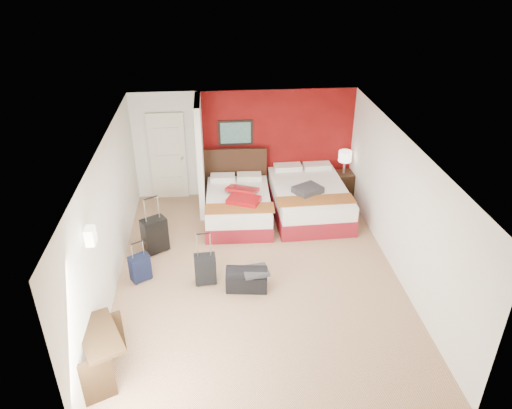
{
  "coord_description": "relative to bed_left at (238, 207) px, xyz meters",
  "views": [
    {
      "loc": [
        -0.69,
        -7.12,
        5.35
      ],
      "look_at": [
        0.04,
        0.8,
        1.0
      ],
      "focal_mm": 34.02,
      "sensor_mm": 36.0,
      "label": 1
    }
  ],
  "objects": [
    {
      "name": "red_suitcase_open",
      "position": [
        0.1,
        -0.1,
        0.35
      ],
      "size": [
        0.94,
        1.07,
        0.11
      ],
      "primitive_type": "cube",
      "rotation": [
        0.0,
        0.0,
        -0.4
      ],
      "color": "#A10D13",
      "rests_on": "bed_left"
    },
    {
      "name": "partition_wall",
      "position": [
        -0.77,
        0.62,
        0.96
      ],
      "size": [
        0.12,
        1.2,
        2.5
      ],
      "primitive_type": "cube",
      "color": "silver",
      "rests_on": "ground"
    },
    {
      "name": "desk",
      "position": [
        -2.09,
        -4.15,
        0.1
      ],
      "size": [
        0.83,
        1.06,
        0.79
      ],
      "primitive_type": "cube",
      "rotation": [
        0.0,
        0.0,
        0.43
      ],
      "color": "black",
      "rests_on": "ground"
    },
    {
      "name": "bed_right",
      "position": [
        1.56,
        0.13,
        0.04
      ],
      "size": [
        1.62,
        2.27,
        0.67
      ],
      "primitive_type": "cube",
      "rotation": [
        0.0,
        0.0,
        0.03
      ],
      "color": "silver",
      "rests_on": "ground"
    },
    {
      "name": "suitcase_navy",
      "position": [
        -1.86,
        -1.98,
        -0.05
      ],
      "size": [
        0.41,
        0.36,
        0.48
      ],
      "primitive_type": "cube",
      "rotation": [
        0.0,
        0.0,
        0.56
      ],
      "color": "black",
      "rests_on": "ground"
    },
    {
      "name": "table_lamp",
      "position": [
        2.5,
        0.85,
        0.59
      ],
      "size": [
        0.38,
        0.38,
        0.54
      ],
      "primitive_type": "cylinder",
      "rotation": [
        0.0,
        0.0,
        0.34
      ],
      "color": "beige",
      "rests_on": "nightstand"
    },
    {
      "name": "suitcase_charcoal",
      "position": [
        -0.71,
        -2.17,
        -0.02
      ],
      "size": [
        0.39,
        0.25,
        0.55
      ],
      "primitive_type": "cube",
      "rotation": [
        0.0,
        0.0,
        0.07
      ],
      "color": "black",
      "rests_on": "ground"
    },
    {
      "name": "jacket_draped",
      "position": [
        0.15,
        -2.43,
        0.09
      ],
      "size": [
        0.48,
        0.42,
        0.06
      ],
      "primitive_type": "cube",
      "rotation": [
        0.0,
        0.0,
        0.16
      ],
      "color": "#333438",
      "rests_on": "duffel_bag"
    },
    {
      "name": "ground",
      "position": [
        0.23,
        -1.99,
        -0.29
      ],
      "size": [
        6.5,
        6.5,
        0.0
      ],
      "primitive_type": "plane",
      "color": "tan",
      "rests_on": "ground"
    },
    {
      "name": "jacket_bundle",
      "position": [
        1.46,
        -0.17,
        0.44
      ],
      "size": [
        0.7,
        0.66,
        0.13
      ],
      "primitive_type": "cube",
      "rotation": [
        0.0,
        0.0,
        0.53
      ],
      "color": "#3A393F",
      "rests_on": "bed_right"
    },
    {
      "name": "bed_left",
      "position": [
        0.0,
        0.0,
        0.0
      ],
      "size": [
        1.44,
        2.0,
        0.59
      ],
      "primitive_type": "cube",
      "rotation": [
        0.0,
        0.0,
        -0.04
      ],
      "color": "white",
      "rests_on": "ground"
    },
    {
      "name": "room_walls",
      "position": [
        -1.17,
        -0.57,
        0.96
      ],
      "size": [
        5.02,
        6.52,
        2.5
      ],
      "color": "white",
      "rests_on": "ground"
    },
    {
      "name": "entry_door",
      "position": [
        -1.52,
        1.21,
        0.73
      ],
      "size": [
        0.82,
        0.06,
        2.05
      ],
      "primitive_type": "cube",
      "color": "silver",
      "rests_on": "ground"
    },
    {
      "name": "red_accent_panel",
      "position": [
        0.98,
        1.24,
        0.96
      ],
      "size": [
        3.5,
        0.04,
        2.5
      ],
      "primitive_type": "cube",
      "color": "maroon",
      "rests_on": "ground"
    },
    {
      "name": "nightstand",
      "position": [
        2.5,
        0.85,
        0.02
      ],
      "size": [
        0.47,
        0.47,
        0.62
      ],
      "primitive_type": "cube",
      "rotation": [
        0.0,
        0.0,
        0.06
      ],
      "color": "black",
      "rests_on": "ground"
    },
    {
      "name": "duffel_bag",
      "position": [
        0.0,
        -2.38,
        -0.11
      ],
      "size": [
        0.75,
        0.46,
        0.36
      ],
      "primitive_type": "cube",
      "rotation": [
        0.0,
        0.0,
        -0.12
      ],
      "color": "black",
      "rests_on": "ground"
    },
    {
      "name": "suitcase_black",
      "position": [
        -1.67,
        -1.08,
        0.05
      ],
      "size": [
        0.54,
        0.48,
        0.69
      ],
      "primitive_type": "cube",
      "rotation": [
        0.0,
        0.0,
        0.54
      ],
      "color": "black",
      "rests_on": "ground"
    }
  ]
}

